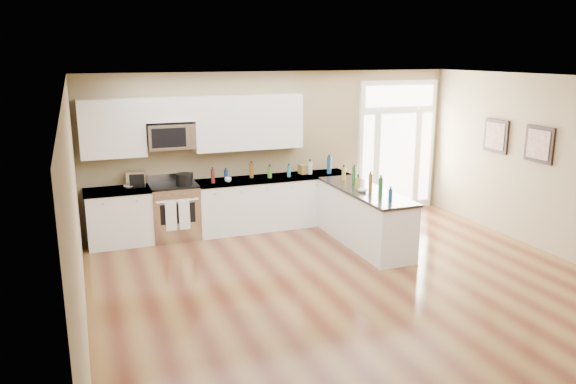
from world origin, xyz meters
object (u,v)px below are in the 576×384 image
Objects in this scene: peninsula_cabinet at (364,219)px; stockpot at (184,179)px; kitchen_range at (175,211)px; toaster_oven at (136,179)px.

peninsula_cabinet is 8.33× the size of stockpot.
kitchen_range is 0.61m from stockpot.
peninsula_cabinet is 2.15× the size of kitchen_range.
stockpot is 0.79m from toaster_oven.
toaster_oven is (-0.76, 0.23, 0.02)m from stockpot.
peninsula_cabinet is 3.09m from stockpot.
stockpot reaches higher than peninsula_cabinet.
peninsula_cabinet is at bearing -15.45° from toaster_oven.
kitchen_range is (-2.89, 1.45, 0.04)m from peninsula_cabinet.
kitchen_range reaches higher than peninsula_cabinet.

